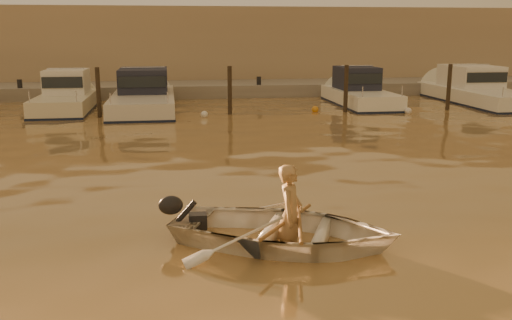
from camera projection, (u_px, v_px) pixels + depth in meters
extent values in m
plane|color=olive|center=(320.00, 218.00, 10.58)|extent=(160.00, 160.00, 0.00)
imported|color=white|center=(284.00, 230.00, 9.18)|extent=(4.40, 3.86, 0.76)
imported|color=#A27D51|center=(290.00, 215.00, 9.10)|extent=(0.60, 0.71, 1.65)
cylinder|color=brown|center=(299.00, 222.00, 9.08)|extent=(0.48, 2.07, 0.13)
cylinder|color=brown|center=(287.00, 221.00, 9.13)|extent=(1.21, 1.78, 0.13)
cylinder|color=#2D2319|center=(99.00, 95.00, 22.88)|extent=(0.18, 0.18, 2.20)
cylinder|color=#2D2319|center=(230.00, 93.00, 23.66)|extent=(0.18, 0.18, 2.20)
cylinder|color=#2D2319|center=(346.00, 91.00, 24.39)|extent=(0.18, 0.18, 2.20)
cylinder|color=#2D2319|center=(449.00, 89.00, 25.09)|extent=(0.18, 0.18, 2.20)
sphere|color=#E9431B|center=(75.00, 116.00, 22.80)|extent=(0.30, 0.30, 0.30)
sphere|color=silver|center=(204.00, 115.00, 23.06)|extent=(0.30, 0.30, 0.30)
sphere|color=orange|center=(315.00, 109.00, 24.59)|extent=(0.30, 0.30, 0.30)
sphere|color=silver|center=(408.00, 111.00, 24.08)|extent=(0.30, 0.30, 0.30)
cube|color=gray|center=(219.00, 92.00, 31.28)|extent=(52.00, 4.00, 1.00)
cube|color=#9E8466|center=(211.00, 47.00, 36.08)|extent=(46.00, 7.00, 4.80)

